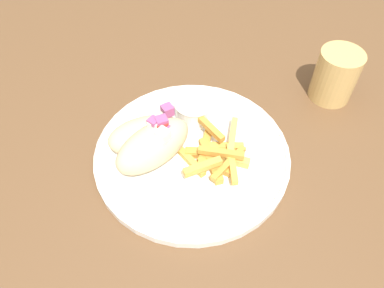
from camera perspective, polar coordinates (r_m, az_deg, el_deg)
name	(u,v)px	position (r m, az deg, el deg)	size (l,w,h in m)	color
table	(196,175)	(0.67, 0.58, -4.67)	(1.32, 1.32, 0.72)	brown
plate	(192,154)	(0.60, 0.00, -1.46)	(0.31, 0.31, 0.02)	white
pita_sandwich_near	(153,145)	(0.57, -5.90, -0.13)	(0.14, 0.13, 0.07)	beige
pita_sandwich_far	(147,134)	(0.59, -6.89, 1.45)	(0.13, 0.10, 0.06)	beige
fries_pile	(215,154)	(0.58, 3.47, -1.48)	(0.12, 0.14, 0.03)	gold
sauce_ramekin	(196,109)	(0.63, 0.66, 5.42)	(0.07, 0.07, 0.04)	white
water_glass	(335,77)	(0.72, 20.93, 9.46)	(0.08, 0.08, 0.09)	tan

